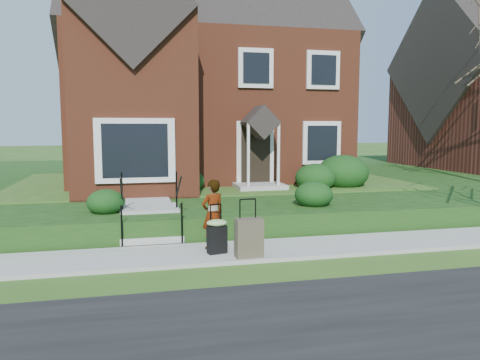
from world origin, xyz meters
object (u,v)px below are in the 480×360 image
object	(u,v)px
front_steps	(150,218)
woman	(213,214)
suitcase_black	(217,234)
suitcase_olive	(249,238)

from	to	relation	value
front_steps	woman	world-z (taller)	front_steps
suitcase_black	suitcase_olive	bearing A→B (deg)	-47.99
suitcase_olive	suitcase_black	bearing A→B (deg)	141.63
woman	suitcase_olive	bearing A→B (deg)	101.54
woman	suitcase_black	xyz separation A→B (m)	(0.01, -0.41, -0.35)
woman	suitcase_black	world-z (taller)	woman
woman	suitcase_black	size ratio (longest dim) A/B	1.45
front_steps	woman	size ratio (longest dim) A/B	1.36
suitcase_black	front_steps	bearing A→B (deg)	110.44
front_steps	suitcase_olive	distance (m)	3.03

